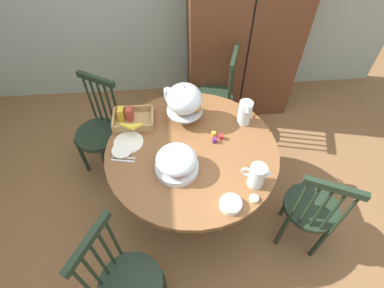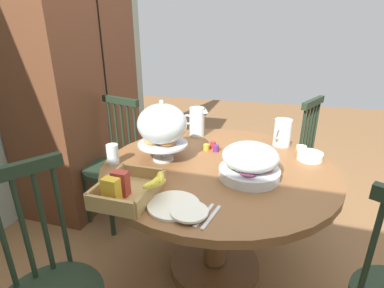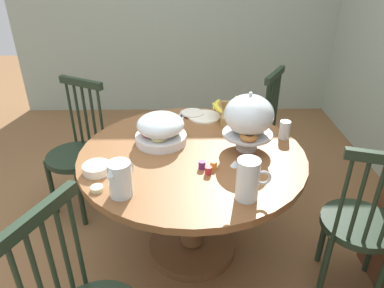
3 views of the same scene
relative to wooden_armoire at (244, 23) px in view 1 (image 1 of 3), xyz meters
The scene contains 23 objects.
ground_plane 1.88m from the wooden_armoire, 110.54° to the right, with size 10.00×10.00×0.00m, color brown.
wooden_armoire is the anchor object (origin of this frame).
dining_table 1.55m from the wooden_armoire, 114.79° to the right, with size 1.27×1.27×0.74m.
windsor_chair_near_window 1.85m from the wooden_armoire, 82.97° to the right, with size 0.44×0.44×0.97m.
windsor_chair_by_cabinet 0.77m from the wooden_armoire, 123.77° to the right, with size 0.42×0.43×0.97m.
windsor_chair_facing_door 1.74m from the wooden_armoire, 148.88° to the right, with size 0.45×0.45×0.97m.
windsor_chair_far_side 2.47m from the wooden_armoire, 116.82° to the right, with size 0.45×0.45×0.97m.
pastry_stand_with_dome 1.23m from the wooden_armoire, 122.24° to the right, with size 0.28×0.28×0.34m.
fruit_platter_covered 1.70m from the wooden_armoire, 115.86° to the right, with size 0.30×0.30×0.18m.
orange_juice_pitcher 1.13m from the wooden_armoire, 100.03° to the right, with size 0.10×0.19×0.20m.
milk_pitcher 1.70m from the wooden_armoire, 97.79° to the right, with size 0.18×0.11×0.17m.
cereal_basket 1.51m from the wooden_armoire, 135.62° to the right, with size 0.32×0.30×0.12m.
china_plate_large 1.68m from the wooden_armoire, 130.89° to the right, with size 0.22×0.22×0.01m, color white.
china_plate_small 1.76m from the wooden_armoire, 130.17° to the right, with size 0.15×0.15×0.01m, color white.
cereal_bowl 1.90m from the wooden_armoire, 102.90° to the right, with size 0.14×0.14×0.04m, color white.
drinking_glass 1.13m from the wooden_armoire, 134.66° to the right, with size 0.06×0.06×0.11m, color silver.
butter_dish 1.84m from the wooden_armoire, 98.31° to the right, with size 0.06×0.06×0.02m, color beige.
jam_jar_strawberry 1.35m from the wooden_armoire, 107.42° to the right, with size 0.04×0.04×0.04m, color #B7282D.
jam_jar_apricot 1.34m from the wooden_armoire, 110.00° to the right, with size 0.04×0.04×0.04m, color orange.
jam_jar_grape 1.39m from the wooden_armoire, 109.13° to the right, with size 0.04×0.04×0.04m, color #5B2366.
table_knife 1.80m from the wooden_armoire, 128.66° to the right, with size 0.17×0.01×0.01m, color silver.
dinner_fork 1.83m from the wooden_armoire, 128.22° to the right, with size 0.17×0.01×0.01m, color silver.
soup_spoon 1.56m from the wooden_armoire, 133.48° to the right, with size 0.17×0.01×0.01m, color silver.
Camera 1 is at (-0.17, -1.21, 2.39)m, focal length 27.40 mm.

